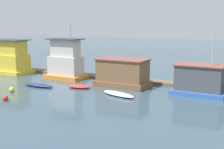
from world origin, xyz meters
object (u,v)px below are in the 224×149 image
(houseboat_brown, at_px, (123,73))
(buoy_yellow, at_px, (12,90))
(houseboat_orange, at_px, (66,62))
(dinghy_white, at_px, (118,94))
(dinghy_navy, at_px, (39,85))
(mooring_post_far_left, at_px, (53,69))
(dinghy_red, at_px, (79,86))
(buoy_red, at_px, (5,98))
(houseboat_yellow, at_px, (11,58))
(houseboat_blue, at_px, (200,80))

(houseboat_brown, distance_m, buoy_yellow, 12.69)
(houseboat_orange, xyz_separation_m, dinghy_white, (10.91, -5.45, -2.08))
(dinghy_white, height_order, buoy_yellow, buoy_yellow)
(houseboat_brown, relative_size, dinghy_navy, 1.48)
(dinghy_white, distance_m, mooring_post_far_left, 16.04)
(houseboat_orange, bearing_deg, dinghy_red, -39.20)
(houseboat_orange, height_order, buoy_yellow, houseboat_orange)
(dinghy_navy, xyz_separation_m, buoy_red, (1.72, -6.63, 0.09))
(houseboat_yellow, bearing_deg, houseboat_blue, -0.44)
(dinghy_white, height_order, buoy_red, buoy_red)
(houseboat_orange, bearing_deg, houseboat_blue, -1.75)
(houseboat_brown, bearing_deg, dinghy_navy, -150.09)
(houseboat_orange, distance_m, buoy_red, 12.89)
(dinghy_navy, bearing_deg, buoy_red, -75.42)
(dinghy_white, height_order, mooring_post_far_left, mooring_post_far_left)
(houseboat_yellow, xyz_separation_m, buoy_red, (12.09, -12.22, -1.94))
(houseboat_yellow, relative_size, dinghy_navy, 1.44)
(houseboat_orange, distance_m, buoy_yellow, 9.78)
(buoy_red, bearing_deg, houseboat_orange, 99.80)
(houseboat_blue, bearing_deg, houseboat_brown, -177.52)
(houseboat_brown, bearing_deg, houseboat_yellow, 178.18)
(houseboat_yellow, height_order, dinghy_red, houseboat_yellow)
(houseboat_brown, bearing_deg, houseboat_orange, 174.10)
(houseboat_brown, bearing_deg, mooring_post_far_left, 168.78)
(mooring_post_far_left, bearing_deg, houseboat_yellow, -163.55)
(mooring_post_far_left, distance_m, buoy_red, 15.22)
(dinghy_red, relative_size, buoy_red, 5.43)
(houseboat_brown, height_order, dinghy_white, houseboat_brown)
(mooring_post_far_left, height_order, buoy_yellow, mooring_post_far_left)
(dinghy_red, distance_m, buoy_yellow, 7.52)
(dinghy_white, xyz_separation_m, buoy_red, (-8.74, -7.11, 0.07))
(houseboat_brown, bearing_deg, dinghy_white, -68.15)
(dinghy_red, bearing_deg, houseboat_brown, 39.13)
(mooring_post_far_left, bearing_deg, houseboat_brown, -11.22)
(houseboat_blue, bearing_deg, mooring_post_far_left, 174.41)
(houseboat_orange, relative_size, mooring_post_far_left, 4.61)
(houseboat_blue, distance_m, dinghy_white, 8.78)
(houseboat_yellow, bearing_deg, houseboat_brown, -1.82)
(dinghy_navy, relative_size, dinghy_red, 1.41)
(houseboat_brown, relative_size, dinghy_white, 1.43)
(houseboat_yellow, relative_size, mooring_post_far_left, 3.66)
(dinghy_white, distance_m, buoy_red, 11.26)
(houseboat_yellow, relative_size, houseboat_orange, 0.79)
(dinghy_navy, height_order, dinghy_red, dinghy_red)
(dinghy_red, distance_m, dinghy_white, 5.92)
(houseboat_yellow, height_order, houseboat_orange, houseboat_orange)
(houseboat_yellow, relative_size, houseboat_brown, 0.97)
(buoy_red, bearing_deg, houseboat_yellow, 134.70)
(houseboat_yellow, distance_m, houseboat_blue, 28.01)
(houseboat_blue, bearing_deg, dinghy_white, -145.69)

